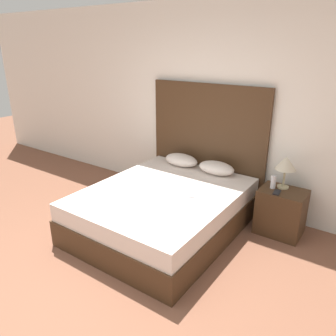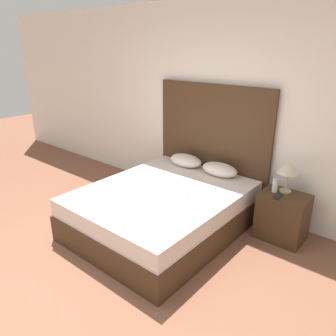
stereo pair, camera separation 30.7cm
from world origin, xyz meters
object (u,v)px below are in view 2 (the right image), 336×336
at_px(phone_on_bed, 189,196).
at_px(table_lamp, 288,168).
at_px(bed, 163,210).
at_px(phone_on_nightstand, 278,196).
at_px(nightstand, 282,217).

distance_m(phone_on_bed, table_lamp, 1.16).
relative_size(phone_on_bed, table_lamp, 0.40).
bearing_deg(bed, phone_on_bed, 11.70).
bearing_deg(phone_on_nightstand, nightstand, 64.71).
height_order(bed, nightstand, nightstand).
distance_m(bed, phone_on_nightstand, 1.34).
distance_m(bed, table_lamp, 1.54).
xyz_separation_m(bed, nightstand, (1.19, 0.74, 0.02)).
height_order(phone_on_bed, table_lamp, table_lamp).
xyz_separation_m(bed, phone_on_bed, (0.34, 0.07, 0.27)).
distance_m(bed, nightstand, 1.40).
xyz_separation_m(nightstand, phone_on_nightstand, (-0.05, -0.10, 0.28)).
relative_size(nightstand, phone_on_nightstand, 3.54).
relative_size(nightstand, table_lamp, 1.42).
xyz_separation_m(phone_on_bed, phone_on_nightstand, (0.81, 0.57, 0.03)).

